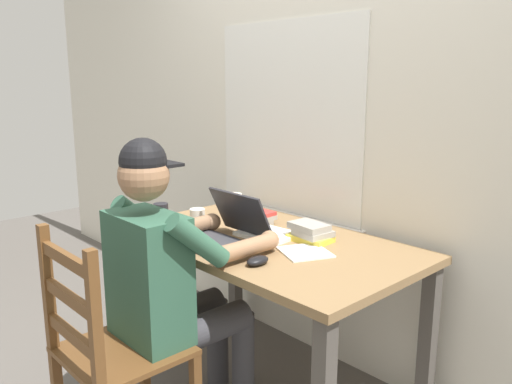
% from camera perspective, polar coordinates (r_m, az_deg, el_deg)
% --- Properties ---
extents(back_wall, '(6.00, 0.08, 2.60)m').
position_cam_1_polar(back_wall, '(2.55, 8.92, 9.17)').
color(back_wall, silver).
rests_on(back_wall, ground).
extents(desk, '(1.34, 0.78, 0.74)m').
position_cam_1_polar(desk, '(2.33, 1.22, -7.54)').
color(desk, olive).
rests_on(desk, ground).
extents(seated_person, '(0.50, 0.60, 1.23)m').
position_cam_1_polar(seated_person, '(2.09, -9.34, -9.11)').
color(seated_person, '#2D5642').
rests_on(seated_person, ground).
extents(wooden_chair, '(0.42, 0.42, 0.92)m').
position_cam_1_polar(wooden_chair, '(2.06, -15.89, -16.66)').
color(wooden_chair, brown).
rests_on(wooden_chair, ground).
extents(laptop, '(0.33, 0.33, 0.22)m').
position_cam_1_polar(laptop, '(2.24, -3.56, -4.40)').
color(laptop, '#232328').
rests_on(laptop, desk).
extents(computer_mouse, '(0.06, 0.10, 0.03)m').
position_cam_1_polar(computer_mouse, '(1.98, 0.18, -7.63)').
color(computer_mouse, black).
rests_on(computer_mouse, desk).
extents(coffee_mug_white, '(0.11, 0.07, 0.09)m').
position_cam_1_polar(coffee_mug_white, '(2.47, -6.46, -2.93)').
color(coffee_mug_white, silver).
rests_on(coffee_mug_white, desk).
extents(coffee_mug_dark, '(0.11, 0.07, 0.10)m').
position_cam_1_polar(coffee_mug_dark, '(2.58, -10.45, -2.34)').
color(coffee_mug_dark, black).
rests_on(coffee_mug_dark, desk).
extents(coffee_mug_spare, '(0.13, 0.09, 0.10)m').
position_cam_1_polar(coffee_mug_spare, '(2.74, -2.44, -1.25)').
color(coffee_mug_spare, beige).
rests_on(coffee_mug_spare, desk).
extents(book_stack_main, '(0.20, 0.15, 0.06)m').
position_cam_1_polar(book_stack_main, '(2.53, -0.11, -2.79)').
color(book_stack_main, gray).
rests_on(book_stack_main, desk).
extents(book_stack_side, '(0.19, 0.15, 0.08)m').
position_cam_1_polar(book_stack_side, '(2.27, 6.09, -4.50)').
color(book_stack_side, gold).
rests_on(book_stack_side, desk).
extents(paper_pile_near_laptop, '(0.27, 0.22, 0.02)m').
position_cam_1_polar(paper_pile_near_laptop, '(2.34, 1.31, -4.69)').
color(paper_pile_near_laptop, white).
rests_on(paper_pile_near_laptop, desk).
extents(paper_pile_back_corner, '(0.25, 0.25, 0.01)m').
position_cam_1_polar(paper_pile_back_corner, '(2.13, 5.47, -6.64)').
color(paper_pile_back_corner, white).
rests_on(paper_pile_back_corner, desk).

